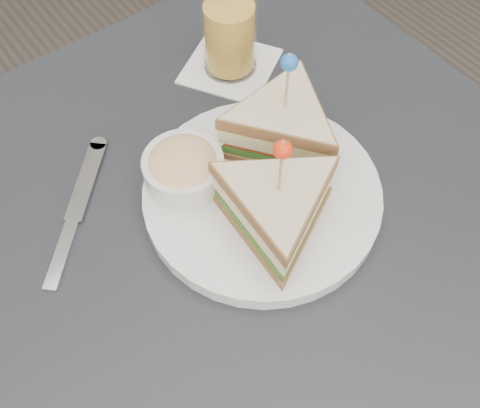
# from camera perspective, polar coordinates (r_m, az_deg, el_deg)

# --- Properties ---
(ground_plane) EXTENTS (3.50, 3.50, 0.00)m
(ground_plane) POSITION_cam_1_polar(r_m,az_deg,el_deg) (1.30, -0.09, -20.10)
(ground_plane) COLOR #3F3833
(table) EXTENTS (0.80, 0.80, 0.75)m
(table) POSITION_cam_1_polar(r_m,az_deg,el_deg) (0.66, -0.18, -7.00)
(table) COLOR black
(table) RESTS_ON ground
(plate_meal) EXTENTS (0.31, 0.29, 0.16)m
(plate_meal) POSITION_cam_1_polar(r_m,az_deg,el_deg) (0.59, 2.82, 3.42)
(plate_meal) COLOR silver
(plate_meal) RESTS_ON table
(cutlery_knife) EXTENTS (0.15, 0.16, 0.01)m
(cutlery_knife) POSITION_cam_1_polar(r_m,az_deg,el_deg) (0.63, -17.19, -1.06)
(cutlery_knife) COLOR silver
(cutlery_knife) RESTS_ON table
(drink_set) EXTENTS (0.16, 0.16, 0.15)m
(drink_set) POSITION_cam_1_polar(r_m,az_deg,el_deg) (0.72, -1.13, 18.24)
(drink_set) COLOR white
(drink_set) RESTS_ON table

